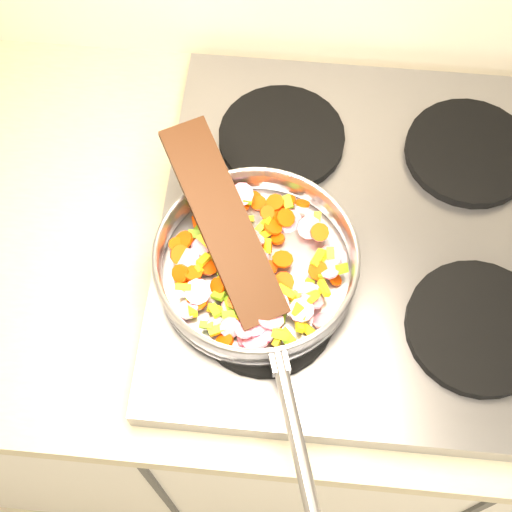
{
  "coord_description": "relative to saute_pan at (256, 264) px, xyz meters",
  "views": [
    {
      "loc": [
        -0.82,
        1.16,
        1.82
      ],
      "look_at": [
        -0.86,
        1.57,
        1.0
      ],
      "focal_mm": 50.0,
      "sensor_mm": 36.0,
      "label": 1
    }
  ],
  "objects": [
    {
      "name": "cooktop",
      "position": [
        0.16,
        0.09,
        -0.07
      ],
      "size": [
        0.6,
        0.6,
        0.04
      ],
      "primitive_type": "cube",
      "color": "#939399",
      "rests_on": "counter_top"
    },
    {
      "name": "grate_bl",
      "position": [
        0.02,
        0.23,
        -0.04
      ],
      "size": [
        0.19,
        0.19,
        0.02
      ],
      "primitive_type": "cylinder",
      "color": "black",
      "rests_on": "cooktop"
    },
    {
      "name": "saute_pan",
      "position": [
        0.0,
        0.0,
        0.0
      ],
      "size": [
        0.31,
        0.47,
        0.05
      ],
      "rotation": [
        0.0,
        0.0,
        0.29
      ],
      "color": "#9E9EA5",
      "rests_on": "grate_fl"
    },
    {
      "name": "wooden_spatula",
      "position": [
        -0.05,
        0.04,
        0.03
      ],
      "size": [
        0.2,
        0.28,
        0.09
      ],
      "primitive_type": "cube",
      "rotation": [
        0.0,
        -0.26,
        2.09
      ],
      "color": "black",
      "rests_on": "saute_pan"
    },
    {
      "name": "grate_br",
      "position": [
        0.3,
        0.23,
        -0.04
      ],
      "size": [
        0.19,
        0.19,
        0.02
      ],
      "primitive_type": "cylinder",
      "color": "black",
      "rests_on": "cooktop"
    },
    {
      "name": "grate_fr",
      "position": [
        0.3,
        -0.05,
        -0.04
      ],
      "size": [
        0.19,
        0.19,
        0.02
      ],
      "primitive_type": "cylinder",
      "color": "black",
      "rests_on": "cooktop"
    },
    {
      "name": "grate_fl",
      "position": [
        0.02,
        -0.05,
        -0.04
      ],
      "size": [
        0.19,
        0.19,
        0.02
      ],
      "primitive_type": "cylinder",
      "color": "black",
      "rests_on": "cooktop"
    },
    {
      "name": "vegetable_heap",
      "position": [
        -0.0,
        -0.0,
        -0.01
      ],
      "size": [
        0.24,
        0.25,
        0.05
      ],
      "color": "#D73A04",
      "rests_on": "saute_pan"
    }
  ]
}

